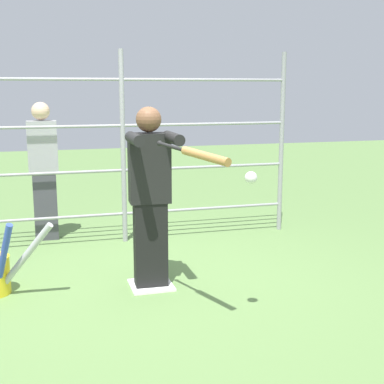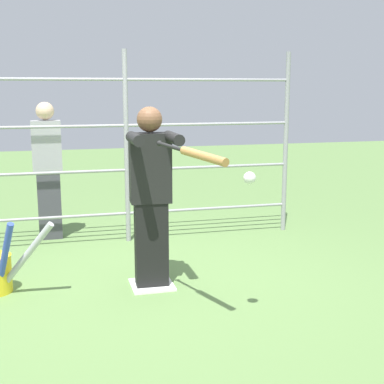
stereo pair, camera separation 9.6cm
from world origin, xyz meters
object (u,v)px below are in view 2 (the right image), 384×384
at_px(batter, 151,192).
at_px(bystander_behind_fence, 48,169).
at_px(baseball_bat_swinging, 198,154).
at_px(softball_in_flight, 250,178).

height_order(batter, bystander_behind_fence, batter).
relative_size(batter, baseball_bat_swinging, 2.04).
distance_m(batter, softball_in_flight, 1.21).
xyz_separation_m(batter, bystander_behind_fence, (0.93, -1.99, -0.03)).
distance_m(batter, bystander_behind_fence, 2.19).
height_order(baseball_bat_swinging, softball_in_flight, baseball_bat_swinging).
relative_size(baseball_bat_swinging, bystander_behind_fence, 0.49).
relative_size(baseball_bat_swinging, softball_in_flight, 8.73).
bearing_deg(bystander_behind_fence, batter, 115.12).
bearing_deg(softball_in_flight, batter, -60.67).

